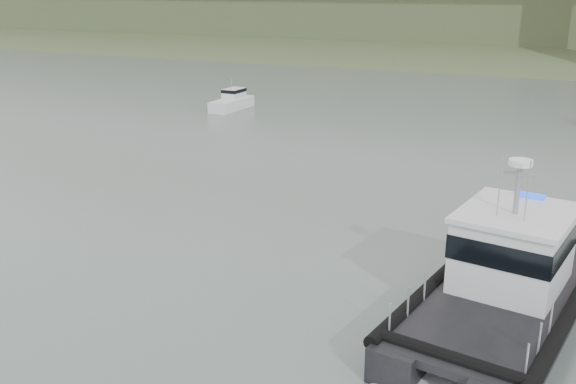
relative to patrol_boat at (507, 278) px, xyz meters
name	(u,v)px	position (x,y,z in m)	size (l,w,h in m)	color
ground	(192,321)	(-9.96, -4.88, -1.50)	(400.00, 400.00, 0.00)	#4C5A53
headlands	(529,8)	(-9.96, 120.62, 5.54)	(500.00, 105.36, 27.12)	#364929
patrol_boat	(507,278)	(0.00, 0.00, 0.00)	(6.51, 12.92, 5.99)	black
motorboat	(232,101)	(-28.64, 31.53, -0.74)	(2.04, 5.62, 3.06)	silver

